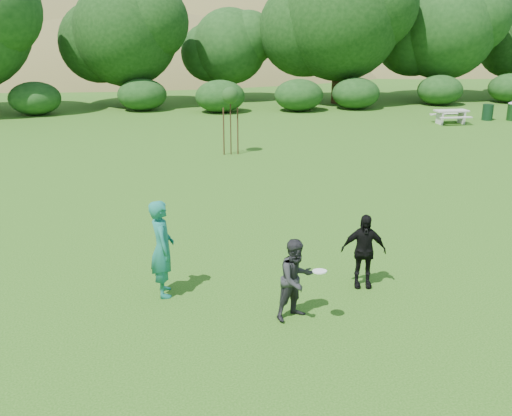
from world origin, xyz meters
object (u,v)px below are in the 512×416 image
Objects in this scene: player_teal at (162,248)px; sapling at (230,97)px; player_grey at (296,279)px; picnic_table at (451,114)px; trash_can_near at (488,112)px; player_black at (363,251)px.

player_teal is 0.72× the size of sapling.
player_grey is 0.57× the size of sapling.
sapling is at bearing -18.48° from player_teal.
trash_can_near is at bearing 15.76° from picnic_table.
player_teal is 4.24m from player_black.
picnic_table is at bearing 22.58° from sapling.
player_black reaches higher than picnic_table.
player_black is 0.91× the size of picnic_table.
sapling reaches higher than player_teal.
picnic_table is (16.05, 18.12, -0.51)m from player_teal.
sapling reaches higher than player_grey.
trash_can_near reaches higher than picnic_table.
player_teal is 13.17m from sapling.
player_black is 24.07m from trash_can_near.
sapling is at bearing -158.54° from trash_can_near.
sapling is 14.16m from picnic_table.
player_teal is 1.28× the size of player_grey.
player_grey is at bearing -124.74° from picnic_table.
player_grey is at bearing -92.45° from sapling.
player_grey is 0.99× the size of player_black.
sapling reaches higher than player_black.
trash_can_near is (14.49, 19.22, -0.37)m from player_black.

